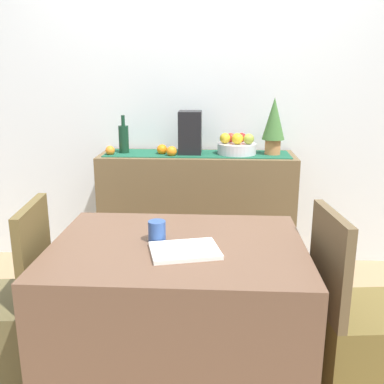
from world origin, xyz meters
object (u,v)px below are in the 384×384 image
at_px(potted_plant, 274,123).
at_px(chair_near_window, 7,333).
at_px(dining_table, 178,319).
at_px(sideboard_console, 197,213).
at_px(wine_bottle, 124,139).
at_px(open_book, 185,251).
at_px(coffee_cup, 157,231).
at_px(coffee_maker, 190,133).
at_px(chair_by_corner, 357,345).
at_px(fruit_bowl, 237,149).

xyz_separation_m(potted_plant, chair_near_window, (-1.38, -1.33, -0.85)).
bearing_deg(dining_table, potted_plant, 67.16).
height_order(sideboard_console, wine_bottle, wine_bottle).
bearing_deg(wine_bottle, chair_near_window, -103.30).
height_order(wine_bottle, potted_plant, potted_plant).
height_order(dining_table, open_book, open_book).
bearing_deg(dining_table, coffee_cup, 165.30).
height_order(open_book, chair_near_window, chair_near_window).
distance_m(wine_bottle, coffee_maker, 0.48).
distance_m(open_book, coffee_cup, 0.18).
bearing_deg(chair_near_window, dining_table, -0.11).
bearing_deg(wine_bottle, chair_by_corner, -45.19).
height_order(potted_plant, coffee_cup, potted_plant).
bearing_deg(potted_plant, open_book, -110.10).
height_order(coffee_maker, potted_plant, potted_plant).
bearing_deg(open_book, sideboard_console, 76.44).
height_order(wine_bottle, dining_table, wine_bottle).
height_order(potted_plant, open_book, potted_plant).
distance_m(wine_bottle, chair_near_window, 1.55).
relative_size(sideboard_console, potted_plant, 3.47).
height_order(coffee_maker, chair_near_window, coffee_maker).
relative_size(wine_bottle, chair_by_corner, 0.30).
bearing_deg(chair_near_window, sideboard_console, 57.67).
bearing_deg(open_book, chair_near_window, 159.34).
relative_size(fruit_bowl, chair_near_window, 0.31).
relative_size(dining_table, open_book, 3.95).
xyz_separation_m(wine_bottle, open_book, (0.54, -1.42, -0.25)).
xyz_separation_m(wine_bottle, chair_by_corner, (1.32, -1.33, -0.74)).
relative_size(potted_plant, chair_near_window, 0.45).
bearing_deg(coffee_maker, open_book, -87.44).
distance_m(open_book, chair_by_corner, 0.92).
relative_size(fruit_bowl, dining_table, 0.25).
distance_m(potted_plant, open_book, 1.56).
height_order(sideboard_console, fruit_bowl, fruit_bowl).
bearing_deg(dining_table, coffee_maker, 91.09).
bearing_deg(coffee_maker, wine_bottle, -180.00).
height_order(sideboard_console, dining_table, sideboard_console).
xyz_separation_m(open_book, chair_by_corner, (0.78, 0.09, -0.48)).
height_order(open_book, coffee_cup, coffee_cup).
distance_m(coffee_cup, chair_by_corner, 1.05).
distance_m(chair_near_window, chair_by_corner, 1.63).
bearing_deg(potted_plant, coffee_cup, -116.57).
xyz_separation_m(open_book, coffee_cup, (-0.13, 0.12, 0.04)).
distance_m(fruit_bowl, coffee_cup, 1.37).
distance_m(coffee_maker, chair_by_corner, 1.76).
height_order(coffee_cup, chair_by_corner, chair_by_corner).
xyz_separation_m(fruit_bowl, chair_by_corner, (0.51, -1.33, -0.67)).
xyz_separation_m(sideboard_console, coffee_maker, (-0.05, 0.00, 0.60)).
height_order(fruit_bowl, chair_near_window, fruit_bowl).
bearing_deg(coffee_cup, wine_bottle, 107.50).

